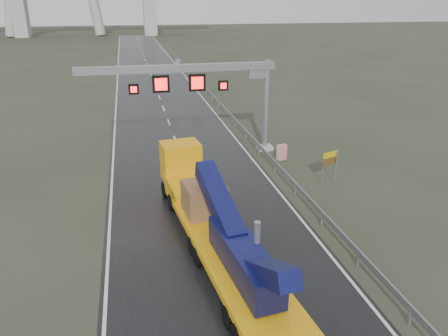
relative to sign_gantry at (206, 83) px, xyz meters
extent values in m
plane|color=#2F3525|center=(-2.10, -17.99, -5.61)|extent=(400.00, 400.00, 0.00)
cube|color=black|center=(-2.10, 22.01, -5.60)|extent=(11.00, 200.00, 0.02)
cube|color=#B5B5B0|center=(4.80, 0.01, -5.46)|extent=(1.20, 1.20, 0.30)
cylinder|color=gray|center=(4.80, 0.01, -2.01)|extent=(0.48, 0.48, 7.20)
cube|color=gray|center=(-2.10, 0.01, 1.19)|extent=(14.80, 0.55, 0.55)
cube|color=gray|center=(4.00, 0.01, 0.69)|extent=(1.40, 0.35, 0.90)
cube|color=gray|center=(-2.10, 0.01, 1.64)|extent=(0.35, 0.35, 0.35)
cube|color=black|center=(-3.40, -0.04, 0.09)|extent=(1.25, 0.25, 1.25)
cube|color=#FF0C0C|center=(-3.40, -0.18, 0.09)|extent=(0.90, 0.02, 0.90)
cube|color=black|center=(-0.70, -0.04, 0.09)|extent=(1.25, 0.25, 1.25)
cube|color=#FF0C0C|center=(-0.70, -0.18, 0.09)|extent=(0.90, 0.02, 0.90)
cube|color=black|center=(-5.40, -0.04, -0.21)|extent=(0.75, 0.25, 0.75)
cube|color=#FF0C0C|center=(-5.40, -0.18, -0.21)|extent=(0.54, 0.02, 0.54)
cube|color=black|center=(1.30, -0.04, -0.21)|extent=(0.75, 0.25, 0.75)
cube|color=#FF0C0C|center=(1.30, -0.18, -0.21)|extent=(0.54, 0.02, 0.54)
cube|color=#B5B5B0|center=(-37.10, 122.01, 4.89)|extent=(4.00, 6.00, 21.00)
cube|color=#B5B5B0|center=(2.90, 122.01, 4.89)|extent=(4.00, 6.00, 21.00)
cube|color=yellow|center=(-1.84, -17.08, -4.65)|extent=(3.98, 13.03, 0.32)
cube|color=yellow|center=(-2.60, -10.34, -4.28)|extent=(2.49, 1.36, 0.46)
cube|color=yellow|center=(-2.76, -8.88, -4.51)|extent=(2.67, 3.00, 1.10)
cube|color=yellow|center=(-2.95, -7.25, -3.41)|extent=(2.48, 2.08, 2.38)
cube|color=black|center=(-3.05, -6.32, -3.14)|extent=(2.10, 0.28, 1.10)
cube|color=#0F1349|center=(-1.74, -17.99, -3.78)|extent=(1.89, 5.60, 1.28)
cube|color=#0F1349|center=(-2.10, -14.80, -2.68)|extent=(1.47, 5.12, 2.34)
cube|color=#0F1349|center=(-1.49, -20.26, -2.96)|extent=(1.22, 3.70, 2.21)
cylinder|color=gray|center=(-1.20, -17.92, -2.96)|extent=(0.30, 0.30, 1.47)
cube|color=#8C5E3F|center=(-2.38, -12.34, -3.67)|extent=(2.23, 2.23, 1.65)
cylinder|color=black|center=(-2.10, -14.80, -5.15)|extent=(2.74, 1.21, 0.92)
cylinder|color=black|center=(-2.93, -7.43, -5.11)|extent=(2.57, 1.28, 1.01)
cylinder|color=gray|center=(6.43, -7.61, -4.49)|extent=(0.07, 0.07, 2.24)
cylinder|color=gray|center=(7.36, -7.61, -4.49)|extent=(0.07, 0.07, 2.24)
cube|color=#E0B40B|center=(6.90, -7.61, -3.60)|extent=(1.24, 0.52, 0.37)
cube|color=brown|center=(6.90, -7.61, -4.07)|extent=(1.24, 0.52, 0.42)
cube|color=red|center=(5.34, -2.60, -5.01)|extent=(0.77, 0.51, 1.20)
camera|label=1|loc=(-5.74, -32.51, 6.00)|focal=35.00mm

